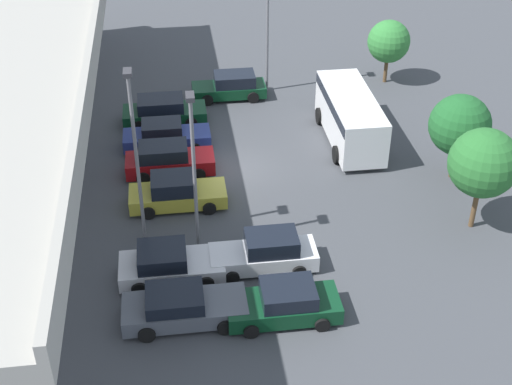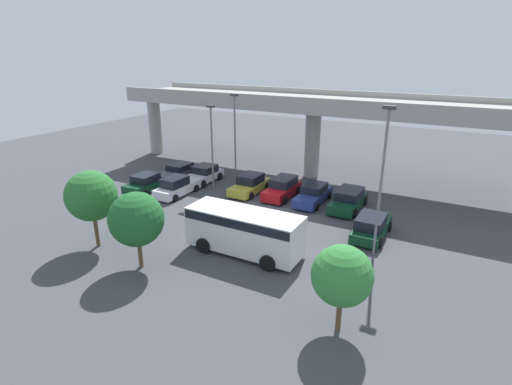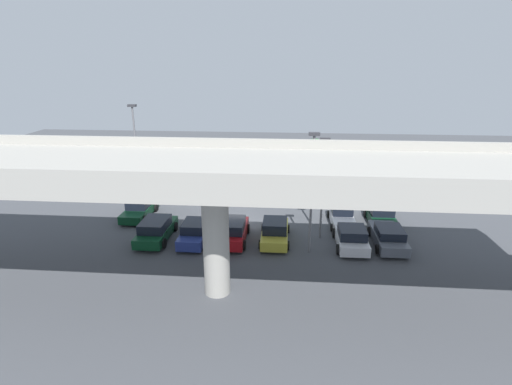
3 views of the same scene
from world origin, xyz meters
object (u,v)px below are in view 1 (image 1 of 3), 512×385
Objects in this scene: tree_front_centre at (460,125)px; tree_front_right at (389,42)px; parked_car_6 at (231,86)px; lamp_post_by_overpass at (135,146)px; parked_car_5 at (163,111)px; parked_car_0 at (183,307)px; parked_car_3 at (168,160)px; lamp_post_mid_lot at (194,161)px; parked_car_1 at (266,253)px; shuttle_bus at (350,115)px; parked_car_4 at (166,136)px; lamp_post_near_aisle at (268,10)px; tree_front_left at (484,163)px; parked_car_2 at (177,193)px; parked_car_8 at (169,264)px; parked_car_7 at (284,303)px.

tree_front_right is at bearing 0.78° from tree_front_centre.
lamp_post_by_overpass reaches higher than parked_car_6.
parked_car_6 is (2.80, -4.24, 0.00)m from parked_car_5.
parked_car_0 is 11.06m from parked_car_3.
lamp_post_by_overpass is at bearing 133.74° from tree_front_right.
lamp_post_mid_lot is at bearing -84.14° from parked_car_5.
shuttle_bus is (10.40, -6.22, 0.88)m from parked_car_1.
parked_car_4 is 0.53× the size of lamp_post_near_aisle.
tree_front_centre is at bearing -78.56° from lamp_post_by_overpass.
lamp_post_near_aisle is 1.80× the size of tree_front_left.
parked_car_6 is 15.12m from tree_front_centre.
parked_car_8 is at bearing -95.51° from parked_car_2.
parked_car_3 is 0.95× the size of parked_car_5.
parked_car_7 is 1.02× the size of parked_car_8.
parked_car_2 reaches higher than parked_car_8.
shuttle_bus reaches higher than parked_car_2.
tree_front_left is 4.36m from tree_front_centre.
parked_car_4 is at bearing -8.32° from lamp_post_by_overpass.
parked_car_8 is (-11.19, 0.15, 0.02)m from parked_car_4.
tree_front_left is (4.85, -9.69, 2.74)m from parked_car_7.
tree_front_left is (-1.10, -15.17, -1.39)m from lamp_post_by_overpass.
lamp_post_by_overpass reaches higher than parked_car_8.
shuttle_bus is at bearing 44.85° from tree_front_centre.
parked_car_8 is 5.19m from lamp_post_by_overpass.
parked_car_2 is at bearing 75.45° from tree_front_left.
tree_front_right is at bearing 55.52° from parked_car_0.
parked_car_1 is 1.11× the size of tree_front_right.
parked_car_6 is at bearing -90.71° from parked_car_1.
tree_front_centre reaches higher than parked_car_6.
parked_car_2 is 0.97× the size of parked_car_5.
parked_car_8 is 1.07× the size of tree_front_right.
parked_car_0 is at bearing -90.61° from parked_car_2.
parked_car_3 is 0.55× the size of lamp_post_by_overpass.
lamp_post_mid_lot is (4.72, -0.89, 3.75)m from parked_car_0.
shuttle_bus is 1.75× the size of tree_front_right.
parked_car_8 is 16.13m from tree_front_centre.
shuttle_bus is at bearing 150.11° from tree_front_right.
tree_front_left reaches higher than parked_car_6.
parked_car_1 is 0.51× the size of lamp_post_near_aisle.
tree_front_centre reaches higher than parked_car_3.
tree_front_right reaches higher than parked_car_1.
parked_car_1 is 1.01× the size of tree_front_centre.
lamp_post_near_aisle reaches higher than parked_car_7.
parked_car_1 is 12.38m from tree_front_centre.
tree_front_right is at bearing 33.54° from parked_car_3.
parked_car_8 is 14.82m from shuttle_bus.
parked_car_7 is at bearing -69.71° from parked_car_3.
lamp_post_mid_lot is (2.07, -1.33, 3.72)m from parked_car_8.
lamp_post_near_aisle is at bearing 72.80° from parked_car_0.
parked_car_1 is at bearing 89.29° from parked_car_6.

